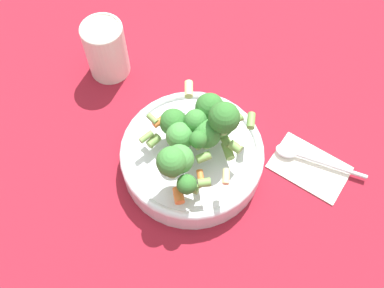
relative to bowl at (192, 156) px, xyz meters
name	(u,v)px	position (x,y,z in m)	size (l,w,h in m)	color
ground_plane	(192,163)	(0.00, 0.00, -0.03)	(3.00, 3.00, 0.00)	maroon
bowl	(192,156)	(0.00, 0.00, 0.00)	(0.23, 0.23, 0.05)	silver
pasta_salad	(197,133)	(0.00, 0.01, 0.07)	(0.19, 0.18, 0.10)	#8CB766
cup	(106,49)	(-0.21, -0.14, 0.03)	(0.07, 0.07, 0.11)	silver
napkin	(310,167)	(0.02, 0.19, -0.02)	(0.14, 0.15, 0.01)	white
spoon	(303,156)	(0.00, 0.19, -0.02)	(0.08, 0.15, 0.01)	silver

